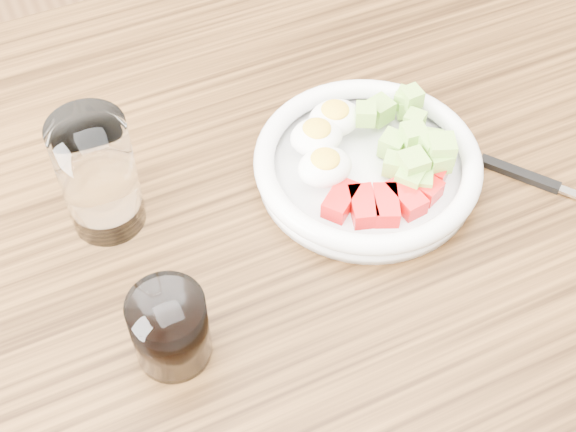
# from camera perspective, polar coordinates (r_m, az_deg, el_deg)

# --- Properties ---
(dining_table) EXTENTS (1.50, 0.90, 0.77)m
(dining_table) POSITION_cam_1_polar(r_m,az_deg,el_deg) (0.86, 0.89, -5.65)
(dining_table) COLOR brown
(dining_table) RESTS_ON ground
(bowl) EXTENTS (0.23, 0.23, 0.06)m
(bowl) POSITION_cam_1_polar(r_m,az_deg,el_deg) (0.81, 5.67, 3.88)
(bowl) COLOR white
(bowl) RESTS_ON dining_table
(fork) EXTENTS (0.12, 0.15, 0.01)m
(fork) POSITION_cam_1_polar(r_m,az_deg,el_deg) (0.85, 17.63, 2.30)
(fork) COLOR black
(fork) RESTS_ON dining_table
(water_glass) EXTENTS (0.07, 0.07, 0.13)m
(water_glass) POSITION_cam_1_polar(r_m,az_deg,el_deg) (0.76, -13.35, 2.83)
(water_glass) COLOR white
(water_glass) RESTS_ON dining_table
(coffee_glass) EXTENTS (0.07, 0.07, 0.08)m
(coffee_glass) POSITION_cam_1_polar(r_m,az_deg,el_deg) (0.68, -8.39, -7.94)
(coffee_glass) COLOR white
(coffee_glass) RESTS_ON dining_table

